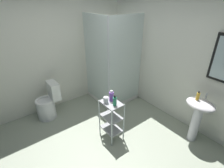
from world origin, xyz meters
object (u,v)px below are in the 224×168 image
object	(u,v)px
shower_stall	(112,82)
pedestal_sink	(198,113)
hand_soap_bottle	(198,96)
body_wash_bottle_green	(115,101)
storage_cart	(111,117)
rinse_cup	(106,100)
conditioner_bottle_purple	(111,96)
toilet	(48,104)

from	to	relation	value
shower_stall	pedestal_sink	size ratio (longest dim) A/B	2.47
shower_stall	hand_soap_bottle	distance (m)	1.94
pedestal_sink	body_wash_bottle_green	xyz separation A→B (m)	(-0.83, -1.11, 0.24)
storage_cart	rinse_cup	distance (m)	0.37
conditioner_bottle_purple	rinse_cup	xyz separation A→B (m)	(-0.00, -0.11, -0.03)
shower_stall	rinse_cup	bearing A→B (deg)	-41.91
rinse_cup	body_wash_bottle_green	bearing A→B (deg)	23.76
toilet	rinse_cup	xyz separation A→B (m)	(1.22, 0.61, 0.48)
rinse_cup	toilet	bearing A→B (deg)	-153.49
hand_soap_bottle	storage_cart	bearing A→B (deg)	-128.32
toilet	body_wash_bottle_green	bearing A→B (deg)	26.22
toilet	conditioner_bottle_purple	bearing A→B (deg)	30.42
storage_cart	rinse_cup	bearing A→B (deg)	-127.20
toilet	rinse_cup	bearing A→B (deg)	26.51
toilet	storage_cart	bearing A→B (deg)	28.08
shower_stall	storage_cart	world-z (taller)	shower_stall
storage_cart	body_wash_bottle_green	world-z (taller)	body_wash_bottle_green
rinse_cup	storage_cart	bearing A→B (deg)	52.80
shower_stall	body_wash_bottle_green	xyz separation A→B (m)	(1.11, -0.79, 0.36)
hand_soap_bottle	conditioner_bottle_purple	distance (m)	1.39
storage_cart	conditioner_bottle_purple	distance (m)	0.39
conditioner_bottle_purple	pedestal_sink	bearing A→B (deg)	47.66
pedestal_sink	hand_soap_bottle	distance (m)	0.31
storage_cart	rinse_cup	world-z (taller)	rinse_cup
toilet	storage_cart	world-z (taller)	toilet
shower_stall	pedestal_sink	world-z (taller)	shower_stall
pedestal_sink	storage_cart	size ratio (longest dim) A/B	1.09
toilet	conditioner_bottle_purple	xyz separation A→B (m)	(1.23, 0.72, 0.51)
shower_stall	rinse_cup	distance (m)	1.33
toilet	conditioner_bottle_purple	distance (m)	1.51
shower_stall	conditioner_bottle_purple	bearing A→B (deg)	-37.88
body_wash_bottle_green	hand_soap_bottle	bearing A→B (deg)	55.05
shower_stall	pedestal_sink	distance (m)	1.97
conditioner_bottle_purple	body_wash_bottle_green	distance (m)	0.15
storage_cart	hand_soap_bottle	distance (m)	1.45
shower_stall	toilet	xyz separation A→B (m)	(-0.26, -1.47, -0.15)
storage_cart	toilet	bearing A→B (deg)	-151.92
pedestal_sink	rinse_cup	bearing A→B (deg)	-129.68
storage_cart	shower_stall	bearing A→B (deg)	142.08
shower_stall	conditioner_bottle_purple	xyz separation A→B (m)	(0.96, -0.75, 0.36)
conditioner_bottle_purple	toilet	bearing A→B (deg)	-149.58
toilet	conditioner_bottle_purple	size ratio (longest dim) A/B	3.98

